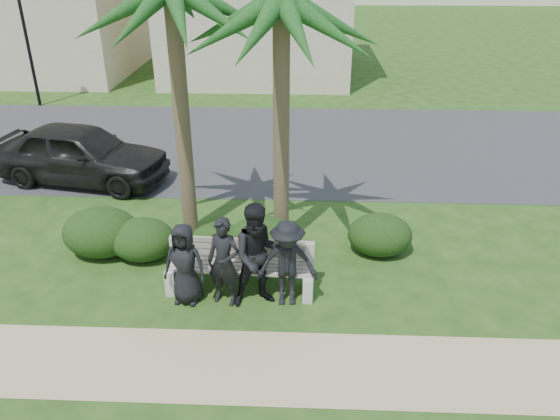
# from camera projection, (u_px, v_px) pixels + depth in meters

# --- Properties ---
(ground) EXTENTS (160.00, 160.00, 0.00)m
(ground) POSITION_uv_depth(u_px,v_px,m) (239.00, 295.00, 9.91)
(ground) COLOR #224012
(ground) RESTS_ON ground
(footpath) EXTENTS (30.00, 1.60, 0.01)m
(footpath) POSITION_uv_depth(u_px,v_px,m) (227.00, 365.00, 8.31)
(footpath) COLOR tan
(footpath) RESTS_ON ground
(asphalt_street) EXTENTS (160.00, 8.00, 0.01)m
(asphalt_street) POSITION_uv_depth(u_px,v_px,m) (267.00, 144.00, 17.04)
(asphalt_street) COLOR #2D2D30
(asphalt_street) RESTS_ON ground
(street_lamp) EXTENTS (0.36, 0.36, 4.29)m
(street_lamp) POSITION_uv_depth(u_px,v_px,m) (24.00, 25.00, 19.62)
(street_lamp) COLOR black
(street_lamp) RESTS_ON ground
(park_bench) EXTENTS (2.68, 0.73, 0.93)m
(park_bench) POSITION_uv_depth(u_px,v_px,m) (240.00, 270.00, 9.89)
(park_bench) COLOR gray
(park_bench) RESTS_ON ground
(man_a) EXTENTS (0.81, 0.59, 1.52)m
(man_a) POSITION_uv_depth(u_px,v_px,m) (185.00, 264.00, 9.45)
(man_a) COLOR black
(man_a) RESTS_ON ground
(man_b) EXTENTS (0.69, 0.56, 1.66)m
(man_b) POSITION_uv_depth(u_px,v_px,m) (224.00, 262.00, 9.38)
(man_b) COLOR black
(man_b) RESTS_ON ground
(man_c) EXTENTS (1.10, 0.95, 1.93)m
(man_c) POSITION_uv_depth(u_px,v_px,m) (259.00, 256.00, 9.30)
(man_c) COLOR black
(man_c) RESTS_ON ground
(man_d) EXTENTS (1.07, 0.65, 1.62)m
(man_d) POSITION_uv_depth(u_px,v_px,m) (287.00, 264.00, 9.37)
(man_d) COLOR black
(man_d) RESTS_ON ground
(hedge_a) EXTENTS (1.54, 1.28, 1.01)m
(hedge_a) POSITION_uv_depth(u_px,v_px,m) (101.00, 231.00, 11.04)
(hedge_a) COLOR black
(hedge_a) RESTS_ON ground
(hedge_b) EXTENTS (1.31, 1.08, 0.86)m
(hedge_b) POSITION_uv_depth(u_px,v_px,m) (142.00, 238.00, 10.91)
(hedge_b) COLOR black
(hedge_b) RESTS_ON ground
(hedge_c) EXTENTS (1.20, 0.99, 0.78)m
(hedge_c) POSITION_uv_depth(u_px,v_px,m) (218.00, 242.00, 10.86)
(hedge_c) COLOR black
(hedge_c) RESTS_ON ground
(hedge_d) EXTENTS (1.45, 1.20, 0.94)m
(hedge_d) POSITION_uv_depth(u_px,v_px,m) (263.00, 239.00, 10.79)
(hedge_d) COLOR black
(hedge_d) RESTS_ON ground
(hedge_e) EXTENTS (1.31, 1.08, 0.86)m
(hedge_e) POSITION_uv_depth(u_px,v_px,m) (380.00, 234.00, 11.09)
(hedge_e) COLOR black
(hedge_e) RESTS_ON ground
(palm_right) EXTENTS (3.00, 3.00, 5.69)m
(palm_right) POSITION_uv_depth(u_px,v_px,m) (281.00, 8.00, 9.57)
(palm_right) COLOR brown
(palm_right) RESTS_ON ground
(car_a) EXTENTS (4.80, 2.65, 1.55)m
(car_a) POSITION_uv_depth(u_px,v_px,m) (81.00, 154.00, 14.17)
(car_a) COLOR black
(car_a) RESTS_ON ground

